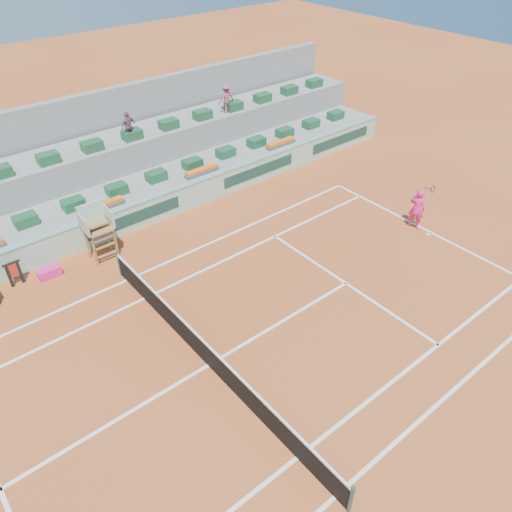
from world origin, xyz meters
The scene contains 16 objects.
ground centered at (0.00, 0.00, 0.00)m, with size 90.00×90.00×0.00m, color #9C451E.
seating_tier_lower centered at (0.00, 10.70, 0.60)m, with size 36.00×4.00×1.20m, color gray.
seating_tier_upper centered at (0.00, 12.30, 1.30)m, with size 36.00×2.40×2.60m, color gray.
stadium_back_wall centered at (0.00, 13.90, 2.20)m, with size 36.00×0.40×4.40m, color gray.
player_bag centered at (-2.19, 7.56, 0.20)m, with size 0.88×0.39×0.39m, color #F01F84.
spectator_mid centered at (3.86, 11.62, 3.29)m, with size 0.81×0.34×1.39m, color #744D5C.
spectator_right centered at (9.51, 11.68, 3.35)m, with size 0.97×0.56×1.51m, color #8B4556.
court_lines centered at (0.00, 0.00, 0.01)m, with size 23.89×11.09×0.01m.
tennis_net centered at (0.00, 0.00, 0.53)m, with size 0.10×11.97×1.10m.
advertising_hoarding centered at (0.02, 8.50, 0.63)m, with size 36.00×0.34×1.26m.
umpire_chair centered at (0.00, 7.50, 1.54)m, with size 1.10×0.90×2.40m.
seat_row_lower centered at (0.00, 9.80, 1.42)m, with size 32.90×0.60×0.44m.
seat_row_upper centered at (0.00, 11.70, 2.82)m, with size 32.90×0.60×0.44m.
flower_planters centered at (-1.50, 9.00, 1.33)m, with size 26.80×0.36×0.28m.
towel_rack centered at (-3.31, 7.89, 0.60)m, with size 0.64×0.11×1.03m.
tennis_player centered at (11.67, 0.81, 0.94)m, with size 0.62×0.95×2.28m.
Camera 1 is at (-5.55, -9.16, 12.23)m, focal length 35.00 mm.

